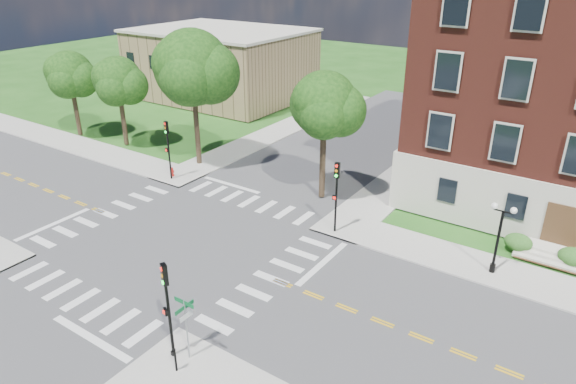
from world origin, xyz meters
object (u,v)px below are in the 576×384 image
Objects in this scene: traffic_signal_se at (167,299)px; fire_hydrant at (172,172)px; twin_lamp_west at (499,235)px; traffic_signal_nw at (168,143)px; push_button_post at (175,359)px; traffic_signal_ne at (336,188)px; street_sign_pole at (186,318)px.

traffic_signal_se is 6.40× the size of fire_hydrant.
fire_hydrant is (-15.20, 14.82, -2.72)m from traffic_signal_se.
fire_hydrant is at bearing -179.63° from twin_lamp_west.
traffic_signal_nw is 4.00× the size of push_button_post.
traffic_signal_se is at bearing -44.27° from fire_hydrant.
twin_lamp_west is at bearing 1.39° from traffic_signal_nw.
twin_lamp_west is at bearing 0.37° from fire_hydrant.
twin_lamp_west is at bearing 5.04° from traffic_signal_ne.
traffic_signal_ne is 14.96m from push_button_post.
push_button_post is (0.83, -0.65, -2.39)m from traffic_signal_se.
traffic_signal_nw is at bearing 137.90° from street_sign_pole.
twin_lamp_west reaches higher than fire_hydrant.
traffic_signal_ne is 15.86m from fire_hydrant.
push_button_post is at bearing -43.97° from fire_hydrant.
push_button_post is (0.10, -0.93, -1.51)m from street_sign_pole.
traffic_signal_se is 1.55× the size of street_sign_pole.
push_button_post is at bearing -83.63° from street_sign_pole.
traffic_signal_ne reaches higher than twin_lamp_west.
traffic_signal_ne is at bearing 91.32° from street_sign_pole.
fire_hydrant is (-15.60, 0.70, -2.72)m from traffic_signal_ne.
traffic_signal_ne is 1.55× the size of street_sign_pole.
traffic_signal_ne is (0.40, 14.12, 0.00)m from traffic_signal_se.
traffic_signal_ne is 1.13× the size of twin_lamp_west.
push_button_post is (-9.36, -15.62, -1.73)m from twin_lamp_west.
traffic_signal_se is at bearing -44.03° from traffic_signal_nw.
push_button_post is at bearing -43.74° from traffic_signal_nw.
fire_hydrant is at bearing 135.73° from traffic_signal_se.
street_sign_pole is (-9.46, -14.69, -0.21)m from twin_lamp_west.
traffic_signal_se and traffic_signal_nw have the same top height.
traffic_signal_se reaches higher than twin_lamp_west.
traffic_signal_nw is at bearing -178.61° from twin_lamp_west.
push_button_post is (15.69, -15.01, -2.39)m from traffic_signal_nw.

